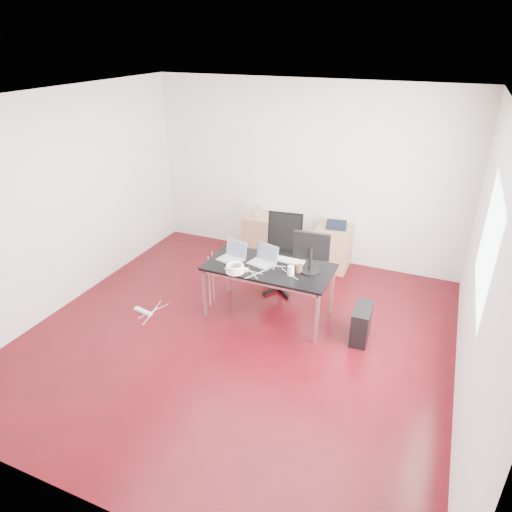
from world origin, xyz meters
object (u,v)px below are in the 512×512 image
at_px(desk, 269,270).
at_px(office_chair, 282,249).
at_px(pc_tower, 361,324).
at_px(filing_cabinet_left, 262,235).
at_px(filing_cabinet_right, 333,248).

height_order(desk, office_chair, office_chair).
height_order(desk, pc_tower, desk).
relative_size(desk, pc_tower, 3.56).
height_order(office_chair, filing_cabinet_left, office_chair).
xyz_separation_m(office_chair, pc_tower, (1.33, -0.83, -0.39)).
bearing_deg(desk, office_chair, 97.91).
xyz_separation_m(desk, filing_cabinet_right, (0.43, 1.66, -0.33)).
bearing_deg(office_chair, desk, -89.12).
relative_size(desk, filing_cabinet_left, 2.29).
xyz_separation_m(filing_cabinet_left, filing_cabinet_right, (1.21, 0.00, 0.00)).
xyz_separation_m(office_chair, filing_cabinet_left, (-0.67, 0.88, -0.26)).
distance_m(desk, filing_cabinet_right, 1.74).
bearing_deg(filing_cabinet_left, office_chair, -52.61).
bearing_deg(desk, filing_cabinet_right, 75.61).
bearing_deg(office_chair, filing_cabinet_right, 51.76).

